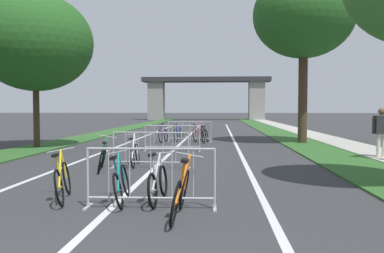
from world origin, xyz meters
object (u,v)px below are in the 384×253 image
(tree_left_pine_near, at_px, (35,43))
(bicycle_yellow_5, at_px, (63,180))
(bicycle_blue_8, at_px, (179,134))
(crowd_barrier_fourth, at_px, (189,132))
(bicycle_teal_0, at_px, (121,183))
(pedestrian_with_backpack, at_px, (381,128))
(bicycle_red_7, at_px, (198,134))
(bicycle_black_3, at_px, (205,135))
(bicycle_purple_4, at_px, (163,135))
(bicycle_silver_1, at_px, (158,183))
(bicycle_green_6, at_px, (103,158))
(bicycle_orange_9, at_px, (181,193))
(crowd_barrier_third, at_px, (172,138))
(bicycle_white_2, at_px, (135,154))
(crowd_barrier_second, at_px, (151,150))
(tree_right_maple_mid, at_px, (304,16))
(crowd_barrier_nearest, at_px, (151,178))

(tree_left_pine_near, height_order, bicycle_yellow_5, tree_left_pine_near)
(bicycle_blue_8, bearing_deg, crowd_barrier_fourth, -30.12)
(bicycle_teal_0, distance_m, pedestrian_with_backpack, 9.97)
(bicycle_yellow_5, relative_size, bicycle_red_7, 1.01)
(bicycle_red_7, bearing_deg, pedestrian_with_backpack, -32.68)
(bicycle_blue_8, height_order, pedestrian_with_backpack, pedestrian_with_backpack)
(bicycle_black_3, distance_m, bicycle_purple_4, 2.11)
(bicycle_silver_1, relative_size, bicycle_blue_8, 0.95)
(bicycle_green_6, xyz_separation_m, bicycle_orange_9, (2.61, -4.68, 0.03))
(bicycle_green_6, bearing_deg, crowd_barrier_third, 63.55)
(bicycle_teal_0, xyz_separation_m, bicycle_yellow_5, (-1.14, 0.10, 0.02))
(bicycle_purple_4, relative_size, bicycle_orange_9, 0.94)
(crowd_barrier_fourth, bearing_deg, bicycle_orange_9, -86.47)
(bicycle_teal_0, relative_size, bicycle_silver_1, 1.04)
(bicycle_black_3, relative_size, bicycle_red_7, 1.04)
(bicycle_silver_1, bearing_deg, crowd_barrier_fourth, 94.65)
(crowd_barrier_third, xyz_separation_m, pedestrian_with_backpack, (7.33, -2.03, 0.54))
(crowd_barrier_third, bearing_deg, bicycle_teal_0, -89.52)
(crowd_barrier_fourth, bearing_deg, bicycle_green_6, -100.06)
(bicycle_white_2, distance_m, bicycle_blue_8, 9.30)
(crowd_barrier_second, bearing_deg, tree_right_maple_mid, 54.83)
(bicycle_green_6, bearing_deg, bicycle_orange_9, -72.38)
(crowd_barrier_third, relative_size, pedestrian_with_backpack, 1.30)
(bicycle_green_6, distance_m, pedestrian_with_backpack, 9.24)
(tree_right_maple_mid, bearing_deg, bicycle_blue_8, 169.46)
(crowd_barrier_third, relative_size, bicycle_teal_0, 1.35)
(tree_left_pine_near, xyz_separation_m, bicycle_white_2, (5.37, -5.14, -4.17))
(crowd_barrier_fourth, bearing_deg, bicycle_purple_4, -161.81)
(tree_right_maple_mid, bearing_deg, bicycle_white_2, -129.00)
(bicycle_teal_0, height_order, bicycle_purple_4, bicycle_purple_4)
(bicycle_yellow_5, bearing_deg, bicycle_green_6, 80.59)
(bicycle_black_3, bearing_deg, bicycle_yellow_5, 87.88)
(crowd_barrier_nearest, height_order, bicycle_silver_1, crowd_barrier_nearest)
(bicycle_teal_0, xyz_separation_m, bicycle_black_3, (1.09, 12.94, 0.00))
(bicycle_black_3, distance_m, bicycle_red_7, 0.95)
(bicycle_black_3, height_order, bicycle_purple_4, bicycle_black_3)
(tree_left_pine_near, distance_m, bicycle_purple_4, 7.30)
(tree_right_maple_mid, relative_size, bicycle_red_7, 4.94)
(tree_right_maple_mid, relative_size, crowd_barrier_second, 3.66)
(bicycle_teal_0, bearing_deg, crowd_barrier_nearest, -38.24)
(tree_left_pine_near, height_order, bicycle_blue_8, tree_left_pine_near)
(bicycle_white_2, bearing_deg, bicycle_silver_1, -76.75)
(bicycle_silver_1, distance_m, bicycle_purple_4, 13.02)
(tree_right_maple_mid, distance_m, bicycle_orange_9, 15.64)
(bicycle_purple_4, bearing_deg, tree_right_maple_mid, -173.99)
(bicycle_silver_1, bearing_deg, bicycle_green_6, 122.93)
(tree_left_pine_near, distance_m, bicycle_red_7, 8.93)
(crowd_barrier_fourth, xyz_separation_m, bicycle_yellow_5, (-1.42, -13.32, -0.14))
(tree_right_maple_mid, distance_m, crowd_barrier_fourth, 7.98)
(bicycle_black_3, xyz_separation_m, bicycle_red_7, (-0.39, 0.87, -0.00))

